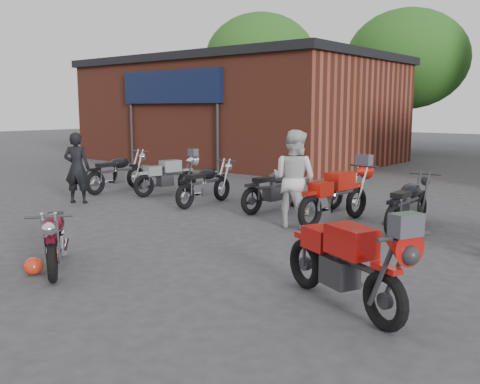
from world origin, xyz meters
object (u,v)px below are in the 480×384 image
Objects in this scene: person_dark at (77,168)px; row_bike_3 at (275,186)px; row_bike_4 at (336,193)px; sportbike at (344,258)px; row_bike_0 at (117,170)px; row_bike_2 at (205,182)px; vintage_motorcycle at (54,233)px; row_bike_5 at (408,201)px; row_bike_1 at (167,174)px; person_light at (294,179)px; helmet at (34,266)px.

row_bike_3 is at bearing 173.99° from person_dark.
sportbike is at bearing -142.95° from row_bike_4.
row_bike_0 reaches higher than row_bike_2.
person_dark is 4.71m from row_bike_3.
row_bike_3 is at bearing 126.65° from vintage_motorcycle.
row_bike_5 is at bearing 163.16° from person_dark.
row_bike_0 is (-8.86, 3.79, -0.00)m from sportbike.
row_bike_5 is (6.46, -0.04, 0.01)m from row_bike_1.
row_bike_4 is at bearing -92.16° from row_bike_2.
person_dark is at bearing 114.45° from row_bike_4.
person_light is at bearing -94.38° from row_bike_1.
row_bike_2 reaches higher than row_bike_1.
row_bike_1 reaches higher than vintage_motorcycle.
row_bike_4 is (6.56, 0.14, 0.02)m from row_bike_0.
person_dark reaches higher than row_bike_3.
row_bike_0 reaches higher than row_bike_1.
sportbike is 1.09× the size of person_light.
vintage_motorcycle is at bearing 170.30° from row_bike_4.
person_dark is at bearing 7.40° from person_light.
row_bike_1 is at bearing 71.21° from row_bike_2.
person_light reaches higher than sportbike.
sportbike is 5.84m from row_bike_3.
person_light is 3.01m from row_bike_2.
row_bike_2 is 3.36m from row_bike_4.
person_dark is at bearing 121.17° from row_bike_2.
person_dark is 7.49m from row_bike_5.
sportbike is 4.16m from helmet.
row_bike_0 is 4.90m from row_bike_3.
helmet is at bearing -138.80° from row_bike_1.
sportbike reaches higher than row_bike_5.
vintage_motorcycle is at bearing 72.41° from person_light.
vintage_motorcycle is 0.93× the size of row_bike_3.
row_bike_3 is at bearing -79.22° from row_bike_2.
row_bike_1 is (0.69, 2.22, -0.31)m from person_dark.
row_bike_5 reaches higher than vintage_motorcycle.
row_bike_0 is (-6.11, 0.65, -0.34)m from person_light.
row_bike_4 reaches higher than vintage_motorcycle.
row_bike_1 is (-3.61, 5.84, 0.41)m from helmet.
vintage_motorcycle is 0.86× the size of row_bike_4.
vintage_motorcycle is 0.97× the size of row_bike_1.
helmet is 0.14× the size of row_bike_2.
row_bike_3 reaches higher than row_bike_2.
person_dark is 1.88m from row_bike_0.
sportbike is 1.06× the size of row_bike_5.
helmet is at bearing 106.14° from person_dark.
helmet is 0.14× the size of person_light.
row_bike_4 is at bearing 108.47° from vintage_motorcycle.
row_bike_4 is (5.15, -0.36, 0.06)m from row_bike_1.
sportbike is at bearing -110.54° from row_bike_1.
helmet is 0.13× the size of row_bike_4.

